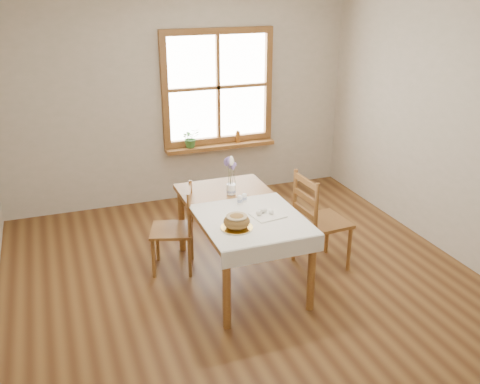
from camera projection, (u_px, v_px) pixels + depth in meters
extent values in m
plane|color=brown|center=(251.00, 292.00, 5.04)|extent=(5.00, 5.00, 0.00)
cube|color=beige|center=(180.00, 101.00, 6.72)|extent=(4.50, 0.10, 2.60)
cube|color=beige|center=(458.00, 329.00, 2.37)|extent=(4.50, 0.10, 2.60)
cube|color=beige|center=(464.00, 136.00, 5.27)|extent=(0.10, 5.00, 2.60)
cube|color=olive|center=(217.00, 31.00, 6.54)|extent=(1.46, 0.08, 0.08)
cube|color=olive|center=(219.00, 140.00, 7.05)|extent=(1.46, 0.08, 0.08)
cube|color=olive|center=(165.00, 91.00, 6.57)|extent=(0.08, 0.08, 1.30)
cube|color=olive|center=(268.00, 84.00, 7.02)|extent=(0.08, 0.08, 1.30)
cube|color=olive|center=(218.00, 87.00, 6.79)|extent=(0.04, 0.06, 1.30)
cube|color=olive|center=(218.00, 87.00, 6.79)|extent=(1.30, 0.06, 0.04)
cube|color=white|center=(217.00, 87.00, 6.82)|extent=(1.30, 0.01, 1.30)
cube|color=olive|center=(220.00, 146.00, 7.03)|extent=(1.46, 0.20, 0.05)
cube|color=olive|center=(240.00, 209.00, 5.03)|extent=(0.90, 1.60, 0.05)
cylinder|color=olive|center=(227.00, 292.00, 4.40)|extent=(0.07, 0.07, 0.70)
cylinder|color=olive|center=(311.00, 275.00, 4.65)|extent=(0.07, 0.07, 0.70)
cylinder|color=olive|center=(182.00, 220.00, 5.68)|extent=(0.07, 0.07, 0.70)
cylinder|color=olive|center=(250.00, 210.00, 5.93)|extent=(0.07, 0.07, 0.70)
cube|color=white|center=(252.00, 219.00, 4.75)|extent=(0.91, 0.99, 0.01)
cylinder|color=white|center=(237.00, 228.00, 4.56)|extent=(0.29, 0.29, 0.01)
ellipsoid|color=olive|center=(237.00, 220.00, 4.53)|extent=(0.23, 0.23, 0.13)
cube|color=white|center=(268.00, 215.00, 4.80)|extent=(0.31, 0.27, 0.01)
cylinder|color=white|center=(240.00, 200.00, 5.03)|extent=(0.07, 0.07, 0.10)
cylinder|color=white|center=(244.00, 197.00, 5.09)|extent=(0.06, 0.06, 0.09)
cylinder|color=white|center=(231.00, 190.00, 5.28)|extent=(0.11, 0.11, 0.10)
imported|color=#396E2C|center=(191.00, 140.00, 6.85)|extent=(0.27, 0.29, 0.19)
cylinder|color=#9A571C|center=(238.00, 136.00, 7.06)|extent=(0.07, 0.07, 0.16)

